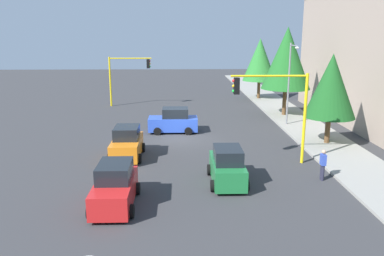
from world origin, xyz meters
name	(u,v)px	position (x,y,z in m)	size (l,w,h in m)	color
ground_plane	(180,138)	(0.00, 0.00, 0.00)	(120.00, 120.00, 0.00)	#353538
sidewalk_kerb	(298,122)	(-5.00, 10.50, 0.07)	(80.00, 4.00, 0.15)	gray
lane_arrow_near	(116,202)	(11.51, -3.00, 0.01)	(2.40, 1.10, 1.10)	silver
traffic_signal_near_left	(275,100)	(6.00, 5.67, 3.89)	(0.36, 4.59, 5.48)	yellow
traffic_signal_far_right	(127,71)	(-14.00, -5.64, 3.78)	(0.36, 4.59, 5.31)	yellow
street_lamp_curbside	(290,76)	(-3.61, 9.20, 4.35)	(2.15, 0.28, 7.00)	slate
tree_roadside_near	(331,86)	(2.00, 10.50, 4.20)	(3.53, 3.53, 6.43)	brown
tree_roadside_far	(260,60)	(-18.00, 9.50, 4.74)	(3.96, 3.96, 7.23)	brown
tree_roadside_mid	(287,58)	(-8.00, 10.00, 5.51)	(4.58, 4.58, 8.38)	brown
car_blue	(174,121)	(-2.00, -0.49, 0.90)	(2.10, 3.90, 1.98)	blue
car_green	(227,167)	(9.20, 2.51, 0.90)	(3.87, 1.92, 1.98)	#1E7238
car_orange	(127,144)	(4.53, -3.36, 0.90)	(3.94, 2.04, 1.98)	orange
car_red	(115,187)	(11.81, -2.96, 0.90)	(4.10, 2.00, 1.98)	red
pedestrian_crossing	(323,164)	(8.92, 7.71, 0.91)	(0.40, 0.24, 1.70)	#262638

